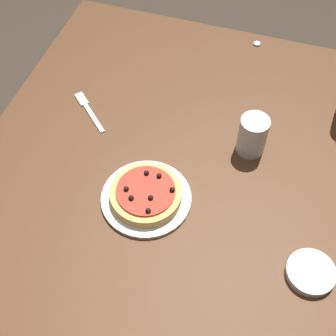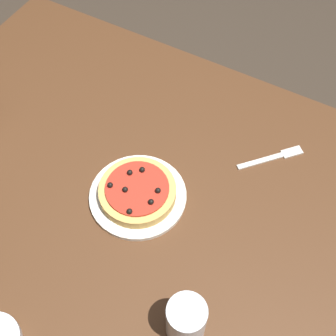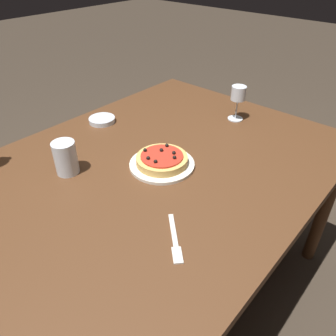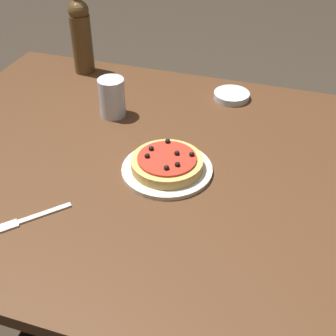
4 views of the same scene
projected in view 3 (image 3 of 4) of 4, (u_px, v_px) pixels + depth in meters
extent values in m
plane|color=#382D23|center=(157.00, 286.00, 1.64)|extent=(14.00, 14.00, 0.00)
cube|color=#4C2D19|center=(153.00, 169.00, 1.23)|extent=(1.50, 1.10, 0.03)
cylinder|color=#4C2D19|center=(325.00, 207.00, 1.59)|extent=(0.06, 0.06, 0.70)
cylinder|color=#4C2D19|center=(173.00, 141.00, 2.13)|extent=(0.06, 0.06, 0.70)
cylinder|color=silver|center=(162.00, 164.00, 1.21)|extent=(0.24, 0.24, 0.01)
cylinder|color=tan|center=(162.00, 160.00, 1.20)|extent=(0.19, 0.19, 0.03)
cylinder|color=#B72D1E|center=(162.00, 156.00, 1.19)|extent=(0.16, 0.16, 0.01)
sphere|color=black|center=(146.00, 150.00, 1.21)|extent=(0.01, 0.01, 0.01)
sphere|color=black|center=(174.00, 157.00, 1.17)|extent=(0.01, 0.01, 0.01)
sphere|color=black|center=(161.00, 150.00, 1.21)|extent=(0.01, 0.01, 0.01)
sphere|color=black|center=(148.00, 158.00, 1.16)|extent=(0.01, 0.01, 0.01)
sphere|color=black|center=(167.00, 145.00, 1.24)|extent=(0.01, 0.01, 0.01)
sphere|color=black|center=(156.00, 161.00, 1.15)|extent=(0.01, 0.01, 0.01)
sphere|color=black|center=(174.00, 153.00, 1.19)|extent=(0.01, 0.01, 0.01)
cylinder|color=silver|center=(235.00, 119.00, 1.53)|extent=(0.07, 0.07, 0.00)
cylinder|color=silver|center=(236.00, 109.00, 1.50)|extent=(0.01, 0.01, 0.09)
cylinder|color=silver|center=(239.00, 93.00, 1.46)|extent=(0.07, 0.07, 0.06)
cylinder|color=silver|center=(66.00, 158.00, 1.15)|extent=(0.08, 0.08, 0.12)
cylinder|color=silver|center=(102.00, 120.00, 1.50)|extent=(0.12, 0.12, 0.02)
cube|color=beige|center=(173.00, 230.00, 0.94)|extent=(0.10, 0.10, 0.00)
cube|color=beige|center=(177.00, 255.00, 0.87)|extent=(0.06, 0.06, 0.00)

